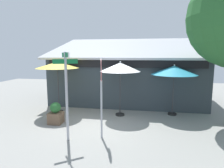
% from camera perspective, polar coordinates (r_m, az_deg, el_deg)
% --- Properties ---
extents(ground_plane, '(28.00, 28.00, 0.10)m').
position_cam_1_polar(ground_plane, '(8.86, -2.63, -11.75)').
color(ground_plane, gray).
extents(cafe_building, '(9.48, 5.66, 4.21)m').
position_cam_1_polar(cafe_building, '(13.09, 4.70, 2.10)').
color(cafe_building, '#333D42').
rests_on(cafe_building, ground).
extents(street_sign_post, '(0.71, 0.76, 3.11)m').
position_cam_1_polar(street_sign_post, '(6.95, -13.10, -1.00)').
color(street_sign_post, '#A8AAB2').
rests_on(street_sign_post, ground).
extents(stop_sign, '(0.19, 0.83, 2.91)m').
position_cam_1_polar(stop_sign, '(6.92, -3.14, 0.53)').
color(stop_sign, '#A8AAB2').
rests_on(stop_sign, ground).
extents(patio_umbrella_mustard_left, '(2.16, 2.16, 2.72)m').
position_cam_1_polar(patio_umbrella_mustard_left, '(10.41, -15.59, 5.17)').
color(patio_umbrella_mustard_left, black).
rests_on(patio_umbrella_mustard_left, ground).
extents(patio_umbrella_ivory_center, '(1.96, 1.96, 2.71)m').
position_cam_1_polar(patio_umbrella_ivory_center, '(9.56, 2.40, 4.78)').
color(patio_umbrella_ivory_center, black).
rests_on(patio_umbrella_ivory_center, ground).
extents(patio_umbrella_teal_right, '(2.24, 2.24, 2.55)m').
position_cam_1_polar(patio_umbrella_teal_right, '(10.11, 17.57, 3.75)').
color(patio_umbrella_teal_right, black).
rests_on(patio_umbrella_teal_right, ground).
extents(sidewalk_planter, '(0.57, 0.57, 0.95)m').
position_cam_1_polar(sidewalk_planter, '(9.09, -16.01, -8.34)').
color(sidewalk_planter, brown).
rests_on(sidewalk_planter, ground).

